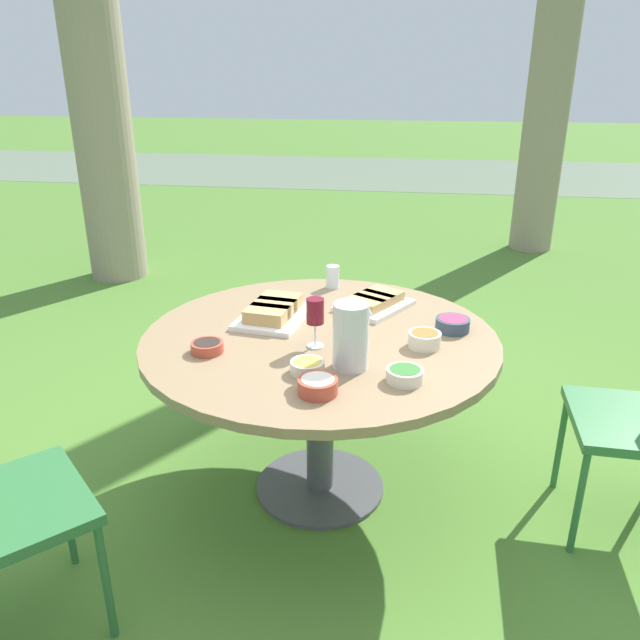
# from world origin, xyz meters

# --- Properties ---
(ground_plane) EXTENTS (40.00, 40.00, 0.00)m
(ground_plane) POSITION_xyz_m (0.00, 0.00, 0.00)
(ground_plane) COLOR #4C7A2D
(river_strip) EXTENTS (40.00, 3.59, 0.01)m
(river_strip) POSITION_xyz_m (0.00, 8.63, 0.00)
(river_strip) COLOR #6B7F5B
(river_strip) RESTS_ON ground_plane
(dining_table) EXTENTS (1.35, 1.35, 0.70)m
(dining_table) POSITION_xyz_m (0.00, 0.00, 0.61)
(dining_table) COLOR #4C4C51
(dining_table) RESTS_ON ground_plane
(water_pitcher) EXTENTS (0.13, 0.12, 0.23)m
(water_pitcher) POSITION_xyz_m (0.14, -0.26, 0.82)
(water_pitcher) COLOR silver
(water_pitcher) RESTS_ON dining_table
(wine_glass) EXTENTS (0.06, 0.06, 0.18)m
(wine_glass) POSITION_xyz_m (-0.00, -0.11, 0.83)
(wine_glass) COLOR silver
(wine_glass) RESTS_ON dining_table
(platter_bread_main) EXTENTS (0.29, 0.37, 0.07)m
(platter_bread_main) POSITION_xyz_m (-0.21, 0.13, 0.74)
(platter_bread_main) COLOR white
(platter_bread_main) RESTS_ON dining_table
(platter_charcuterie) EXTENTS (0.35, 0.38, 0.06)m
(platter_charcuterie) POSITION_xyz_m (0.18, 0.32, 0.73)
(platter_charcuterie) COLOR white
(platter_charcuterie) RESTS_ON dining_table
(bowl_fries) EXTENTS (0.11, 0.11, 0.04)m
(bowl_fries) POSITION_xyz_m (0.01, -0.32, 0.73)
(bowl_fries) COLOR beige
(bowl_fries) RESTS_ON dining_table
(bowl_salad) EXTENTS (0.12, 0.12, 0.04)m
(bowl_salad) POSITION_xyz_m (0.33, -0.33, 0.73)
(bowl_salad) COLOR beige
(bowl_salad) RESTS_ON dining_table
(bowl_olives) EXTENTS (0.12, 0.12, 0.04)m
(bowl_olives) POSITION_xyz_m (-0.37, -0.21, 0.72)
(bowl_olives) COLOR #B74733
(bowl_olives) RESTS_ON dining_table
(bowl_dip_red) EXTENTS (0.13, 0.13, 0.05)m
(bowl_dip_red) POSITION_xyz_m (0.50, 0.12, 0.73)
(bowl_dip_red) COLOR #334256
(bowl_dip_red) RESTS_ON dining_table
(bowl_dip_cream) EXTENTS (0.13, 0.13, 0.05)m
(bowl_dip_cream) POSITION_xyz_m (0.06, -0.45, 0.73)
(bowl_dip_cream) COLOR #B74733
(bowl_dip_cream) RESTS_ON dining_table
(bowl_roasted_veg) EXTENTS (0.12, 0.12, 0.06)m
(bowl_roasted_veg) POSITION_xyz_m (0.39, -0.05, 0.73)
(bowl_roasted_veg) COLOR beige
(bowl_roasted_veg) RESTS_ON dining_table
(cup_water_near) EXTENTS (0.06, 0.06, 0.10)m
(cup_water_near) POSITION_xyz_m (-0.03, 0.55, 0.76)
(cup_water_near) COLOR silver
(cup_water_near) RESTS_ON dining_table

